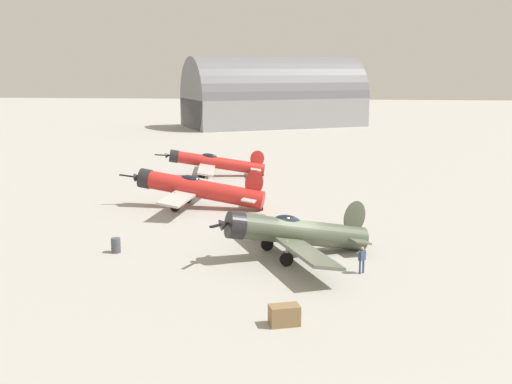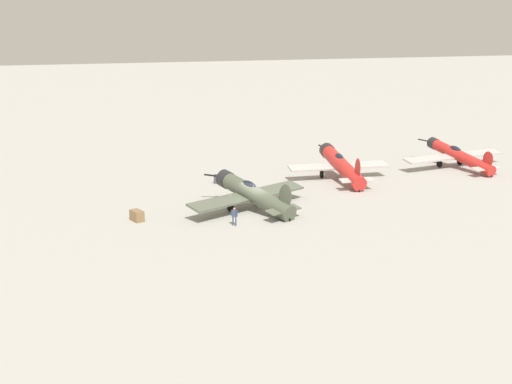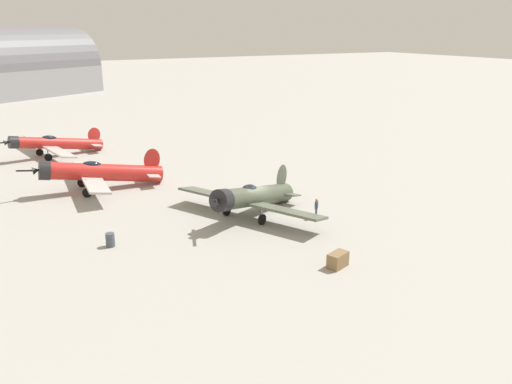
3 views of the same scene
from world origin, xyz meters
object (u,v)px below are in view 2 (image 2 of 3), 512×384
object	(u,v)px
equipment_crate	(137,216)
airplane_far_line	(458,155)
airplane_foreground	(252,194)
airplane_mid_apron	(341,165)
ground_crew_mechanic	(234,215)
fuel_drum	(217,179)

from	to	relation	value
equipment_crate	airplane_far_line	bearing A→B (deg)	-165.05
airplane_foreground	equipment_crate	xyz separation A→B (m)	(10.33, 0.19, -1.07)
airplane_mid_apron	ground_crew_mechanic	bearing A→B (deg)	133.78
airplane_far_line	fuel_drum	size ratio (longest dim) A/B	14.49
airplane_far_line	ground_crew_mechanic	world-z (taller)	airplane_far_line
fuel_drum	equipment_crate	bearing A→B (deg)	48.65
equipment_crate	ground_crew_mechanic	bearing A→B (deg)	153.14
fuel_drum	ground_crew_mechanic	bearing A→B (deg)	81.27
airplane_foreground	airplane_mid_apron	size ratio (longest dim) A/B	0.99
airplane_foreground	equipment_crate	world-z (taller)	airplane_foreground
ground_crew_mechanic	fuel_drum	world-z (taller)	ground_crew_mechanic
airplane_far_line	equipment_crate	world-z (taller)	airplane_far_line
ground_crew_mechanic	fuel_drum	distance (m)	15.19
airplane_far_line	equipment_crate	distance (m)	39.27
ground_crew_mechanic	airplane_far_line	bearing A→B (deg)	-20.39
airplane_mid_apron	ground_crew_mechanic	distance (m)	19.80
airplane_far_line	ground_crew_mechanic	size ratio (longest dim) A/B	8.70
airplane_foreground	ground_crew_mechanic	bearing A→B (deg)	119.78
airplane_far_line	equipment_crate	xyz separation A→B (m)	(37.93, 10.12, -1.03)
airplane_foreground	fuel_drum	size ratio (longest dim) A/B	13.16
airplane_foreground	airplane_far_line	world-z (taller)	airplane_foreground
equipment_crate	airplane_mid_apron	bearing A→B (deg)	-158.95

